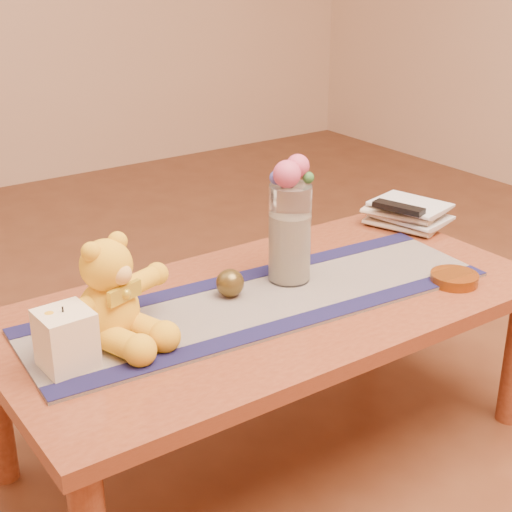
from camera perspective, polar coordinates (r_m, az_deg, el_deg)
floor at (r=2.18m, az=1.11°, el=-13.90°), size 5.50×5.50×0.00m
coffee_table_top at (r=1.95m, az=1.20°, el=-3.73°), size 1.40×0.70×0.04m
table_leg_br at (r=2.62m, az=8.75°, el=-2.18°), size 0.07×0.07×0.41m
persian_runner at (r=1.92m, az=0.53°, el=-3.34°), size 1.22×0.43×0.01m
runner_border_near at (r=1.81m, az=2.93°, el=-4.92°), size 1.20×0.14×0.00m
runner_border_far at (r=2.04m, az=-1.60°, el=-1.67°), size 1.20×0.14×0.00m
teddy_bear at (r=1.73m, az=-11.01°, el=-2.61°), size 0.41×0.37×0.23m
pillar_candle at (r=1.66m, az=-13.92°, el=-6.02°), size 0.11×0.11×0.13m
candle_wick at (r=1.63m, az=-14.15°, el=-3.86°), size 0.00×0.00×0.01m
glass_vase at (r=1.98m, az=2.52°, el=1.69°), size 0.11×0.11×0.26m
potpourri_fill at (r=2.00m, az=2.50°, el=0.64°), size 0.09×0.09×0.18m
rose_left at (r=1.91m, az=2.31°, el=6.09°), size 0.07×0.07×0.07m
rose_right at (r=1.95m, az=3.11°, el=6.69°), size 0.06×0.06×0.06m
blue_flower_back at (r=1.97m, az=2.21°, el=6.35°), size 0.04×0.04×0.04m
blue_flower_side at (r=1.93m, az=1.53°, el=5.83°), size 0.04×0.04×0.04m
leaf_sprig at (r=1.94m, az=3.90°, el=5.83°), size 0.03×0.03×0.03m
bronze_ball at (r=1.93m, az=-1.94°, el=-2.01°), size 0.08×0.08×0.07m
book_bottom at (r=2.40m, az=10.20°, el=1.92°), size 0.23×0.27×0.02m
book_lower at (r=2.40m, az=10.37°, el=2.36°), size 0.21×0.25×0.02m
book_upper at (r=2.39m, az=10.13°, el=2.75°), size 0.24×0.27×0.02m
book_top at (r=2.38m, az=10.38°, el=3.22°), size 0.21×0.26×0.02m
tv_remote at (r=2.37m, az=10.54°, el=3.55°), size 0.09×0.17×0.02m
amber_dish at (r=2.09m, az=14.49°, el=-1.63°), size 0.16×0.16×0.03m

